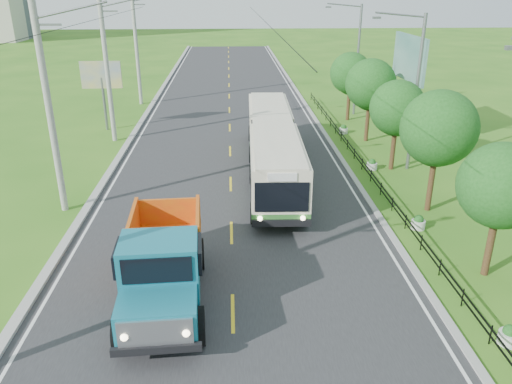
{
  "coord_description": "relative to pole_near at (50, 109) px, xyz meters",
  "views": [
    {
      "loc": [
        0.04,
        -14.19,
        10.4
      ],
      "look_at": [
        1.13,
        6.2,
        1.9
      ],
      "focal_mm": 35.0,
      "sensor_mm": 36.0,
      "label": 1
    }
  ],
  "objects": [
    {
      "name": "pole_near",
      "position": [
        0.0,
        0.0,
        0.0
      ],
      "size": [
        3.51,
        0.32,
        10.0
      ],
      "color": "gray",
      "rests_on": "ground"
    },
    {
      "name": "planter_near",
      "position": [
        16.86,
        -3.0,
        -4.81
      ],
      "size": [
        0.64,
        0.64,
        0.67
      ],
      "color": "silver",
      "rests_on": "ground"
    },
    {
      "name": "billboard_right",
      "position": [
        20.56,
        11.0,
        0.25
      ],
      "size": [
        0.24,
        6.0,
        7.3
      ],
      "color": "slate",
      "rests_on": "ground"
    },
    {
      "name": "pole_mid",
      "position": [
        0.0,
        12.0,
        0.0
      ],
      "size": [
        3.51,
        0.32,
        10.0
      ],
      "color": "gray",
      "rests_on": "ground"
    },
    {
      "name": "pole_far",
      "position": [
        0.0,
        24.0,
        0.0
      ],
      "size": [
        3.51,
        0.32,
        10.0
      ],
      "color": "gray",
      "rests_on": "ground"
    },
    {
      "name": "edge_line_left",
      "position": [
        1.61,
        11.0,
        -5.07
      ],
      "size": [
        0.12,
        120.0,
        0.0
      ],
      "primitive_type": "cube",
      "color": "silver",
      "rests_on": "road"
    },
    {
      "name": "edge_line_right",
      "position": [
        14.91,
        11.0,
        -5.07
      ],
      "size": [
        0.12,
        120.0,
        0.0
      ],
      "primitive_type": "cube",
      "color": "silver",
      "rests_on": "road"
    },
    {
      "name": "streetlight_mid",
      "position": [
        18.9,
        5.0,
        -0.19
      ],
      "size": [
        3.02,
        0.2,
        9.07
      ],
      "color": "slate",
      "rests_on": "ground"
    },
    {
      "name": "dump_truck",
      "position": [
        5.89,
        -8.1,
        -3.43
      ],
      "size": [
        3.05,
        7.11,
        2.93
      ],
      "rotation": [
        0.0,
        0.0,
        0.05
      ],
      "color": "#156D82",
      "rests_on": "ground"
    },
    {
      "name": "curb_right",
      "position": [
        15.41,
        11.0,
        -5.04
      ],
      "size": [
        0.3,
        120.0,
        0.1
      ],
      "primitive_type": "cube",
      "color": "#9E9E99",
      "rests_on": "ground"
    },
    {
      "name": "planter_far",
      "position": [
        16.86,
        13.0,
        -4.81
      ],
      "size": [
        0.64,
        0.64,
        0.67
      ],
      "color": "silver",
      "rests_on": "ground"
    },
    {
      "name": "curb_left",
      "position": [
        1.06,
        11.0,
        -5.02
      ],
      "size": [
        0.4,
        120.0,
        0.15
      ],
      "primitive_type": "cube",
      "color": "#9E9E99",
      "rests_on": "ground"
    },
    {
      "name": "planter_mid",
      "position": [
        16.86,
        5.0,
        -4.81
      ],
      "size": [
        0.64,
        0.64,
        0.67
      ],
      "color": "silver",
      "rests_on": "ground"
    },
    {
      "name": "centre_dash",
      "position": [
        8.26,
        -9.0,
        -5.07
      ],
      "size": [
        0.12,
        2.2,
        0.0
      ],
      "primitive_type": "cube",
      "color": "yellow",
      "rests_on": "road"
    },
    {
      "name": "tree_third",
      "position": [
        18.12,
        -0.86,
        -1.11
      ],
      "size": [
        3.6,
        3.62,
        6.0
      ],
      "color": "#382314",
      "rests_on": "ground"
    },
    {
      "name": "planter_front",
      "position": [
        16.86,
        -11.0,
        -4.81
      ],
      "size": [
        0.64,
        0.64,
        0.67
      ],
      "color": "silver",
      "rests_on": "ground"
    },
    {
      "name": "railing_right",
      "position": [
        16.26,
        5.0,
        -4.79
      ],
      "size": [
        0.04,
        40.0,
        0.6
      ],
      "primitive_type": "cube",
      "color": "black",
      "rests_on": "ground"
    },
    {
      "name": "tree_second",
      "position": [
        18.12,
        -6.86,
        -1.57
      ],
      "size": [
        3.18,
        3.26,
        5.3
      ],
      "color": "#382314",
      "rests_on": "ground"
    },
    {
      "name": "ground",
      "position": [
        8.26,
        -9.0,
        -5.09
      ],
      "size": [
        240.0,
        240.0,
        0.0
      ],
      "primitive_type": "plane",
      "color": "#2E6818",
      "rests_on": "ground"
    },
    {
      "name": "tree_fifth",
      "position": [
        18.12,
        11.14,
        -1.24
      ],
      "size": [
        3.48,
        3.52,
        5.8
      ],
      "color": "#382314",
      "rests_on": "ground"
    },
    {
      "name": "bus",
      "position": [
        10.73,
        4.53,
        -3.21
      ],
      "size": [
        3.18,
        16.33,
        3.14
      ],
      "rotation": [
        0.0,
        0.0,
        -0.03
      ],
      "color": "#32712D",
      "rests_on": "ground"
    },
    {
      "name": "billboard_left",
      "position": [
        -1.24,
        15.0,
        -1.23
      ],
      "size": [
        3.0,
        0.2,
        5.2
      ],
      "color": "slate",
      "rests_on": "ground"
    },
    {
      "name": "road",
      "position": [
        8.26,
        11.0,
        -5.08
      ],
      "size": [
        14.0,
        120.0,
        0.02
      ],
      "primitive_type": "cube",
      "color": "#28282B",
      "rests_on": "ground"
    },
    {
      "name": "streetlight_far",
      "position": [
        18.9,
        19.0,
        -0.19
      ],
      "size": [
        3.02,
        0.2,
        9.07
      ],
      "color": "slate",
      "rests_on": "ground"
    },
    {
      "name": "tree_back",
      "position": [
        18.12,
        17.14,
        -1.44
      ],
      "size": [
        3.3,
        3.36,
        5.5
      ],
      "color": "#382314",
      "rests_on": "ground"
    },
    {
      "name": "tree_fourth",
      "position": [
        18.12,
        5.14,
        -1.51
      ],
      "size": [
        3.24,
        3.31,
        5.4
      ],
      "color": "#382314",
      "rests_on": "ground"
    }
  ]
}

